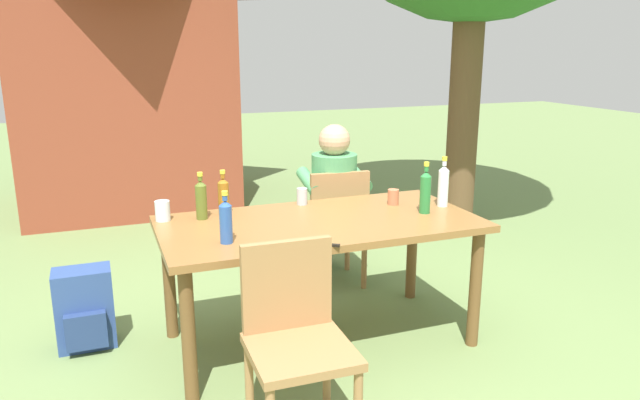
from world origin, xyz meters
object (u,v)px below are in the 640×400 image
at_px(chair_far_right, 335,221).
at_px(brick_kiosk, 122,71).
at_px(bottle_blue, 226,221).
at_px(cup_steel, 302,196).
at_px(bottle_green, 425,191).
at_px(table_knife, 320,244).
at_px(dining_table, 320,235).
at_px(bottle_clear, 443,185).
at_px(cup_terracotta, 393,197).
at_px(backpack_by_near_side, 85,310).
at_px(cup_glass, 163,211).
at_px(bottle_olive, 201,199).
at_px(bottle_amber, 223,196).
at_px(person_in_white_shirt, 330,195).
at_px(chair_near_left, 295,331).

distance_m(chair_far_right, brick_kiosk, 3.38).
relative_size(bottle_blue, cup_steel, 2.59).
height_order(bottle_green, table_knife, bottle_green).
bearing_deg(dining_table, bottle_clear, 1.52).
xyz_separation_m(cup_terracotta, backpack_by_near_side, (-1.85, 0.25, -0.57)).
bearing_deg(cup_glass, brick_kiosk, 89.72).
xyz_separation_m(bottle_olive, cup_terracotta, (1.17, -0.11, -0.07)).
height_order(bottle_amber, bottle_blue, bottle_blue).
bearing_deg(bottle_green, chair_far_right, 106.16).
xyz_separation_m(bottle_blue, cup_glass, (-0.25, 0.52, -0.06)).
relative_size(bottle_amber, backpack_by_near_side, 0.56).
bearing_deg(brick_kiosk, backpack_by_near_side, -98.18).
relative_size(bottle_olive, bottle_clear, 0.88).
bearing_deg(bottle_amber, cup_steel, 5.93).
bearing_deg(cup_steel, bottle_clear, -23.46).
bearing_deg(bottle_clear, chair_far_right, 120.06).
height_order(person_in_white_shirt, bottle_green, person_in_white_shirt).
bearing_deg(cup_steel, cup_glass, -176.58).
height_order(person_in_white_shirt, cup_steel, person_in_white_shirt).
bearing_deg(bottle_olive, person_in_white_shirt, 29.80).
xyz_separation_m(person_in_white_shirt, bottle_olive, (-1.02, -0.59, 0.21)).
xyz_separation_m(bottle_amber, cup_terracotta, (1.03, -0.15, -0.07)).
bearing_deg(bottle_blue, cup_terracotta, 17.88).
height_order(cup_steel, backpack_by_near_side, cup_steel).
xyz_separation_m(bottle_blue, brick_kiosk, (-0.24, 3.96, 0.58)).
height_order(bottle_blue, table_knife, bottle_blue).
relative_size(dining_table, brick_kiosk, 0.65).
bearing_deg(bottle_green, backpack_by_near_side, 165.77).
distance_m(person_in_white_shirt, cup_steel, 0.64).
height_order(bottle_olive, bottle_green, bottle_green).
relative_size(dining_table, bottle_blue, 6.68).
bearing_deg(cup_steel, bottle_amber, -174.07).
height_order(cup_steel, cup_terracotta, cup_steel).
xyz_separation_m(chair_far_right, chair_near_left, (-0.80, -1.49, 0.00)).
height_order(chair_near_left, bottle_amber, bottle_amber).
distance_m(cup_terracotta, table_knife, 0.91).
bearing_deg(brick_kiosk, person_in_white_shirt, -67.23).
distance_m(bottle_green, bottle_clear, 0.21).
bearing_deg(bottle_olive, backpack_by_near_side, 167.83).
bearing_deg(person_in_white_shirt, chair_far_right, -93.58).
distance_m(cup_steel, backpack_by_near_side, 1.43).
bearing_deg(cup_terracotta, cup_steel, 159.03).
bearing_deg(chair_near_left, bottle_clear, 32.24).
bearing_deg(table_knife, bottle_amber, 114.56).
bearing_deg(cup_glass, bottle_blue, -63.90).
distance_m(chair_near_left, cup_steel, 1.23).
distance_m(bottle_blue, cup_glass, 0.58).
xyz_separation_m(chair_near_left, bottle_amber, (-0.08, 1.06, 0.37)).
height_order(person_in_white_shirt, cup_glass, person_in_white_shirt).
height_order(chair_far_right, bottle_blue, bottle_blue).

